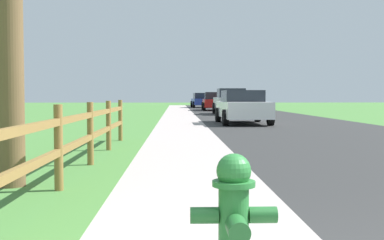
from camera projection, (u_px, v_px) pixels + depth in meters
The scene contains 10 objects.
ground_plane at pixel (198, 117), 27.17m from camera, with size 120.00×120.00×0.00m, color #477D38.
road_asphalt at pixel (255, 116), 29.28m from camera, with size 7.00×66.00×0.01m, color #2E2E2E.
curb_concrete at pixel (146, 116), 29.06m from camera, with size 6.00×66.00×0.01m, color #B1A39E.
grass_verge at pixel (120, 116), 29.01m from camera, with size 5.00×66.00×0.00m, color #477D38.
fire_hydrant at pixel (234, 215), 3.15m from camera, with size 0.56×0.47×0.82m.
rail_fence at pixel (77, 134), 7.24m from camera, with size 0.11×11.50×1.08m.
parked_suv_white at pixel (242, 107), 20.96m from camera, with size 2.09×4.65×1.43m.
parked_car_silver at pixel (231, 102), 31.53m from camera, with size 2.11×4.38×1.66m.
parked_car_red at pixel (214, 101), 40.25m from camera, with size 2.08×5.02×1.49m.
parked_car_blue at pixel (202, 100), 49.68m from camera, with size 2.26×4.45×1.49m.
Camera 1 is at (-1.20, -2.11, 1.19)m, focal length 45.91 mm.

